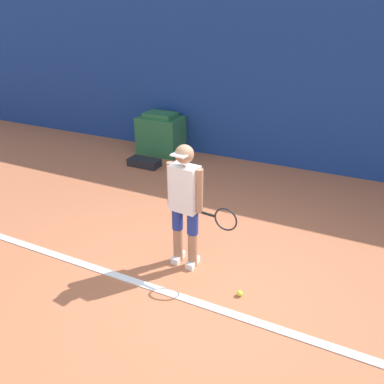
{
  "coord_description": "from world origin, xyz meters",
  "views": [
    {
      "loc": [
        1.35,
        -3.18,
        2.95
      ],
      "look_at": [
        -0.43,
        0.55,
        0.93
      ],
      "focal_mm": 35.0,
      "sensor_mm": 36.0,
      "label": 1
    }
  ],
  "objects": [
    {
      "name": "ground_plane",
      "position": [
        0.0,
        0.0,
        0.0
      ],
      "size": [
        24.0,
        24.0,
        0.0
      ],
      "primitive_type": "plane",
      "color": "#B76642"
    },
    {
      "name": "covered_chair",
      "position": [
        -2.75,
        3.81,
        0.44
      ],
      "size": [
        0.95,
        0.66,
        0.92
      ],
      "color": "#28663D",
      "rests_on": "ground_plane"
    },
    {
      "name": "court_baseline",
      "position": [
        0.0,
        -0.26,
        0.01
      ],
      "size": [
        21.6,
        0.1,
        0.01
      ],
      "color": "white",
      "rests_on": "ground_plane"
    },
    {
      "name": "tennis_player",
      "position": [
        -0.42,
        0.35,
        0.88
      ],
      "size": [
        0.93,
        0.3,
        1.6
      ],
      "rotation": [
        0.0,
        0.0,
        -0.1
      ],
      "color": "#A37556",
      "rests_on": "ground_plane"
    },
    {
      "name": "tennis_ball",
      "position": [
        0.41,
        0.05,
        0.03
      ],
      "size": [
        0.07,
        0.07,
        0.07
      ],
      "color": "#D1E533",
      "rests_on": "ground_plane"
    },
    {
      "name": "equipment_bag",
      "position": [
        -2.68,
        2.95,
        0.08
      ],
      "size": [
        0.66,
        0.33,
        0.16
      ],
      "color": "black",
      "rests_on": "ground_plane"
    },
    {
      "name": "back_wall",
      "position": [
        0.0,
        4.24,
        1.59
      ],
      "size": [
        24.0,
        0.1,
        3.17
      ],
      "color": "navy",
      "rests_on": "ground_plane"
    }
  ]
}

